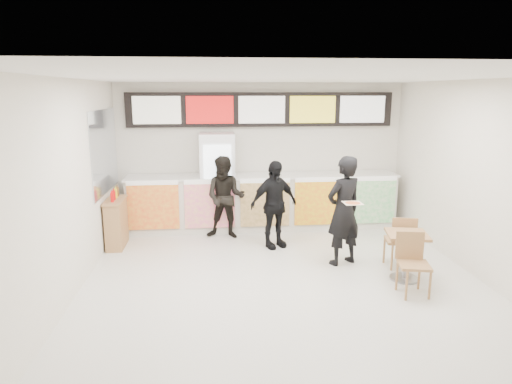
{
  "coord_description": "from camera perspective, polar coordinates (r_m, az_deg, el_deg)",
  "views": [
    {
      "loc": [
        -1.05,
        -6.07,
        2.82
      ],
      "look_at": [
        -0.33,
        1.2,
        1.2
      ],
      "focal_mm": 32.0,
      "sensor_mm": 36.0,
      "label": 1
    }
  ],
  "objects": [
    {
      "name": "floor",
      "position": [
        6.77,
        3.89,
        -12.15
      ],
      "size": [
        7.0,
        7.0,
        0.0
      ],
      "primitive_type": "plane",
      "color": "beige",
      "rests_on": "ground"
    },
    {
      "name": "ceiling",
      "position": [
        6.16,
        4.32,
        14.12
      ],
      "size": [
        7.0,
        7.0,
        0.0
      ],
      "primitive_type": "plane",
      "rotation": [
        3.14,
        0.0,
        0.0
      ],
      "color": "white",
      "rests_on": "wall_back"
    },
    {
      "name": "wall_back",
      "position": [
        9.72,
        0.62,
        4.68
      ],
      "size": [
        6.0,
        0.0,
        6.0
      ],
      "primitive_type": "plane",
      "rotation": [
        1.57,
        0.0,
        0.0
      ],
      "color": "silver",
      "rests_on": "floor"
    },
    {
      "name": "wall_left",
      "position": [
        6.51,
        -22.93,
        -0.22
      ],
      "size": [
        0.0,
        7.0,
        7.0
      ],
      "primitive_type": "plane",
      "rotation": [
        1.57,
        0.0,
        1.57
      ],
      "color": "silver",
      "rests_on": "floor"
    },
    {
      "name": "wall_right",
      "position": [
        7.42,
        27.6,
        0.79
      ],
      "size": [
        0.0,
        7.0,
        7.0
      ],
      "primitive_type": "plane",
      "rotation": [
        1.57,
        0.0,
        -1.57
      ],
      "color": "silver",
      "rests_on": "floor"
    },
    {
      "name": "service_counter",
      "position": [
        9.49,
        0.87,
        -1.21
      ],
      "size": [
        5.56,
        0.77,
        1.14
      ],
      "color": "silver",
      "rests_on": "floor"
    },
    {
      "name": "menu_board",
      "position": [
        9.55,
        0.69,
        10.26
      ],
      "size": [
        5.5,
        0.14,
        0.7
      ],
      "color": "black",
      "rests_on": "wall_back"
    },
    {
      "name": "drinks_fridge",
      "position": [
        9.36,
        -4.83,
        1.23
      ],
      "size": [
        0.7,
        0.67,
        2.0
      ],
      "color": "white",
      "rests_on": "floor"
    },
    {
      "name": "mirror_panel",
      "position": [
        8.8,
        -18.39,
        4.87
      ],
      "size": [
        0.01,
        2.0,
        1.5
      ],
      "primitive_type": "cube",
      "color": "#B2B7BF",
      "rests_on": "wall_left"
    },
    {
      "name": "customer_main",
      "position": [
        7.59,
        10.91,
        -2.34
      ],
      "size": [
        0.78,
        0.67,
        1.82
      ],
      "primitive_type": "imported",
      "rotation": [
        0.0,
        0.0,
        3.57
      ],
      "color": "black",
      "rests_on": "floor"
    },
    {
      "name": "customer_left",
      "position": [
        8.85,
        -3.85,
        -0.7
      ],
      "size": [
        0.9,
        0.77,
        1.61
      ],
      "primitive_type": "imported",
      "rotation": [
        0.0,
        0.0,
        -0.23
      ],
      "color": "black",
      "rests_on": "floor"
    },
    {
      "name": "customer_mid",
      "position": [
        8.3,
        2.25,
        -1.57
      ],
      "size": [
        1.02,
        0.73,
        1.61
      ],
      "primitive_type": "imported",
      "rotation": [
        0.0,
        0.0,
        0.41
      ],
      "color": "black",
      "rests_on": "floor"
    },
    {
      "name": "pizza_slice",
      "position": [
        7.11,
        12.01,
        -1.31
      ],
      "size": [
        0.36,
        0.36,
        0.02
      ],
      "color": "beige",
      "rests_on": "customer_main"
    },
    {
      "name": "cafe_table",
      "position": [
        7.3,
        18.27,
        -6.61
      ],
      "size": [
        0.71,
        1.55,
        0.88
      ],
      "rotation": [
        0.0,
        0.0,
        -0.2
      ],
      "color": "#A8724C",
      "rests_on": "floor"
    },
    {
      "name": "condiment_ledge",
      "position": [
        8.8,
        -17.06,
        -3.66
      ],
      "size": [
        0.32,
        0.8,
        1.06
      ],
      "color": "#A8724C",
      "rests_on": "floor"
    }
  ]
}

